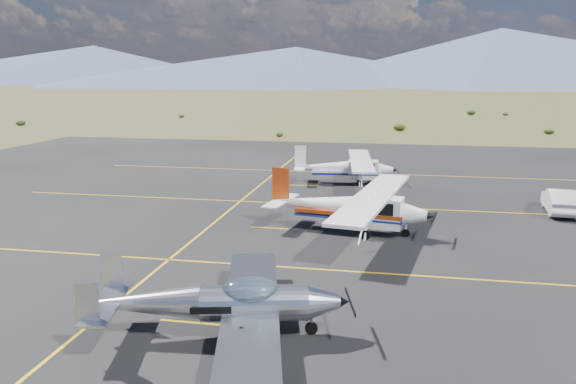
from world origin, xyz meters
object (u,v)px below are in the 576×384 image
at_px(aircraft_low_wing, 225,303).
at_px(sedan, 560,201).
at_px(aircraft_plain, 346,167).
at_px(aircraft_cessna, 350,206).

bearing_deg(aircraft_low_wing, sedan, 39.08).
xyz_separation_m(aircraft_plain, sedan, (12.34, -6.31, -0.47)).
bearing_deg(aircraft_plain, sedan, -32.99).
height_order(aircraft_plain, sedan, aircraft_plain).
relative_size(aircraft_low_wing, aircraft_plain, 0.97).
height_order(aircraft_low_wing, aircraft_plain, aircraft_plain).
bearing_deg(aircraft_cessna, sedan, 37.48).
distance_m(aircraft_low_wing, sedan, 22.38).
height_order(aircraft_low_wing, sedan, aircraft_low_wing).
bearing_deg(aircraft_cessna, aircraft_low_wing, -93.09).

